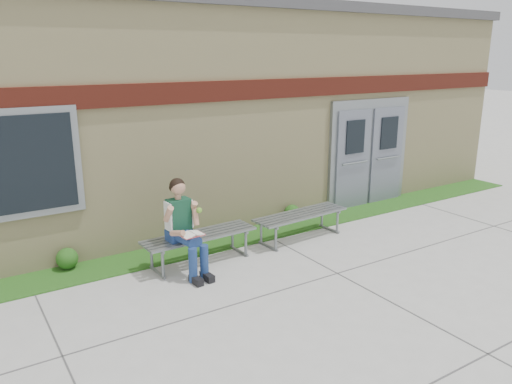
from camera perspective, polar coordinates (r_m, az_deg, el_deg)
ground at (r=6.84m, az=5.70°, el=-12.63°), size 80.00×80.00×0.00m
grass_strip at (r=8.83m, az=-4.80°, el=-5.85°), size 16.00×0.80×0.02m
school_building at (r=11.40m, az=-13.15°, el=9.50°), size 16.20×6.22×4.20m
bench_left at (r=7.96m, az=-6.44°, el=-5.55°), size 1.86×0.59×0.48m
bench_right at (r=8.96m, az=5.11°, el=-3.10°), size 1.86×0.64×0.48m
girl at (r=7.51m, az=-8.20°, el=-3.83°), size 0.55×0.89×1.45m
shrub_mid at (r=8.25m, az=-20.78°, el=-7.12°), size 0.33×0.33×0.33m
shrub_east at (r=9.92m, az=4.15°, el=-2.37°), size 0.32×0.32×0.32m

